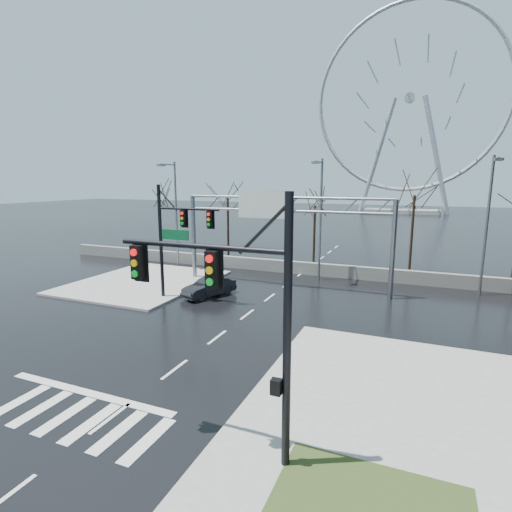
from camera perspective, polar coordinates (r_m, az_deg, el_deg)
The scene contains 16 objects.
ground at distance 18.79m, azimuth -11.53°, elevation -15.59°, with size 260.00×260.00×0.00m, color black.
sidewalk_right_ext at distance 17.84m, azimuth 22.03°, elevation -17.44°, with size 12.00×10.00×0.15m, color gray.
sidewalk_far at distance 34.08m, azimuth -15.67°, elevation -3.57°, with size 10.00×12.00×0.15m, color gray.
barrier_wall at distance 36.03m, azimuth 6.44°, elevation -1.69°, with size 52.00×0.50×1.10m, color slate.
signal_mast_near at distance 11.31m, azimuth -2.12°, elevation -6.73°, with size 5.52×0.41×8.00m.
signal_mast_far at distance 27.80m, azimuth -11.66°, elevation 3.42°, with size 4.72×0.41×8.00m.
sign_gantry at distance 30.65m, azimuth 3.31°, elevation 4.95°, with size 16.36×0.40×7.60m.
streetlight_left at distance 38.71m, azimuth -11.64°, elevation 7.00°, with size 0.50×2.55×10.00m.
streetlight_mid at distance 32.99m, azimuth 9.10°, elevation 6.47°, with size 0.50×2.55×10.00m.
streetlight_right at distance 32.38m, azimuth 30.29°, elevation 5.07°, with size 0.50×2.55×10.00m.
tree_far_left at distance 46.95m, azimuth -13.73°, elevation 7.15°, with size 3.50×3.50×7.00m.
tree_left at distance 41.80m, azimuth -4.06°, elevation 7.58°, with size 3.75×3.75×7.50m.
tree_center at distance 39.66m, azimuth 8.40°, elevation 6.15°, with size 3.25×3.25×6.50m.
tree_right at distance 37.40m, azimuth 21.64°, elevation 6.85°, with size 3.90×3.90×7.80m.
ferris_wheel at distance 110.40m, azimuth 21.03°, elevation 19.38°, with size 45.00×6.00×50.91m.
car at distance 29.14m, azimuth -6.72°, elevation -4.42°, with size 1.44×4.12×1.36m, color black.
Camera 1 is at (9.65, -13.84, 8.27)m, focal length 28.00 mm.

